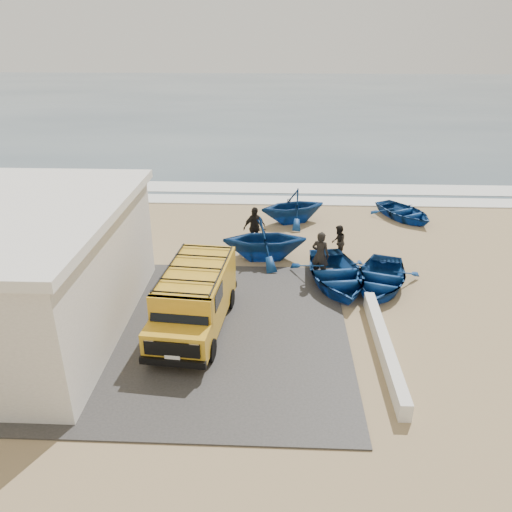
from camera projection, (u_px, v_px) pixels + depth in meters
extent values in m
plane|color=tan|center=(233.00, 302.00, 18.58)|extent=(160.00, 160.00, 0.00)
cube|color=#3C3A37|center=(169.00, 330.00, 16.83)|extent=(12.00, 10.00, 0.05)
cube|color=#385166|center=(267.00, 100.00, 69.38)|extent=(180.00, 88.00, 0.01)
cube|color=white|center=(250.00, 200.00, 29.45)|extent=(180.00, 1.60, 0.06)
cube|color=white|center=(252.00, 188.00, 31.72)|extent=(180.00, 2.20, 0.04)
cube|color=black|center=(127.00, 242.00, 17.18)|extent=(0.08, 0.70, 0.90)
cube|color=silver|center=(384.00, 347.00, 15.54)|extent=(0.35, 6.00, 0.55)
cube|color=gold|center=(197.00, 292.00, 16.84)|extent=(2.33, 4.18, 1.70)
cube|color=gold|center=(177.00, 343.00, 14.79)|extent=(2.03, 1.11, 0.92)
cube|color=black|center=(180.00, 311.00, 14.88)|extent=(1.82, 0.52, 0.74)
cube|color=black|center=(172.00, 349.00, 14.31)|extent=(1.66, 0.24, 0.46)
cube|color=black|center=(173.00, 363.00, 14.47)|extent=(2.00, 0.33, 0.23)
cube|color=black|center=(195.00, 268.00, 16.41)|extent=(2.20, 3.86, 0.06)
cylinder|color=black|center=(153.00, 345.00, 15.47)|extent=(0.29, 0.74, 0.72)
cylinder|color=black|center=(181.00, 295.00, 18.33)|extent=(0.29, 0.74, 0.72)
cylinder|color=black|center=(211.00, 350.00, 15.23)|extent=(0.29, 0.74, 0.72)
cylinder|color=black|center=(230.00, 299.00, 18.10)|extent=(0.29, 0.74, 0.72)
imported|color=navy|center=(336.00, 274.00, 19.68)|extent=(3.79, 4.85, 0.92)
imported|color=navy|center=(380.00, 278.00, 19.47)|extent=(3.97, 4.71, 0.83)
imported|color=navy|center=(265.00, 239.00, 21.66)|extent=(3.88, 3.42, 1.91)
imported|color=navy|center=(293.00, 206.00, 25.82)|extent=(4.24, 3.96, 1.80)
imported|color=navy|center=(404.00, 212.00, 26.50)|extent=(4.03, 4.41, 0.75)
imported|color=black|center=(320.00, 255.00, 19.99)|extent=(0.87, 0.74, 2.01)
imported|color=black|center=(338.00, 242.00, 21.84)|extent=(0.72, 0.85, 1.52)
imported|color=black|center=(254.00, 227.00, 22.89)|extent=(1.21, 1.02, 1.93)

